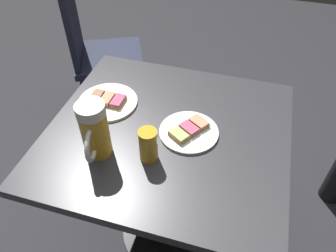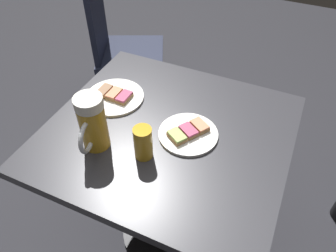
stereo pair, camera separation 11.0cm
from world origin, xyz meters
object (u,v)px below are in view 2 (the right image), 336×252
beer_glass_small (143,143)px  beer_mug (92,124)px  plate_near (188,133)px  cafe_chair (119,44)px  plate_far (115,96)px

beer_glass_small → beer_mug: bearing=-81.2°
plate_near → beer_mug: (0.17, -0.26, 0.09)m
plate_near → cafe_chair: 1.01m
plate_near → cafe_chair: size_ratio=0.23×
plate_near → plate_far: same height
plate_near → cafe_chair: bearing=-134.5°
plate_far → beer_mug: 0.26m
plate_near → beer_mug: bearing=-57.1°
beer_mug → beer_glass_small: 0.17m
plate_far → cafe_chair: size_ratio=0.25×
plate_near → plate_far: size_ratio=0.91×
beer_mug → cafe_chair: beer_mug is taller
beer_glass_small → cafe_chair: cafe_chair is taller
plate_far → beer_mug: bearing=17.3°
beer_glass_small → plate_far: bearing=-131.7°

